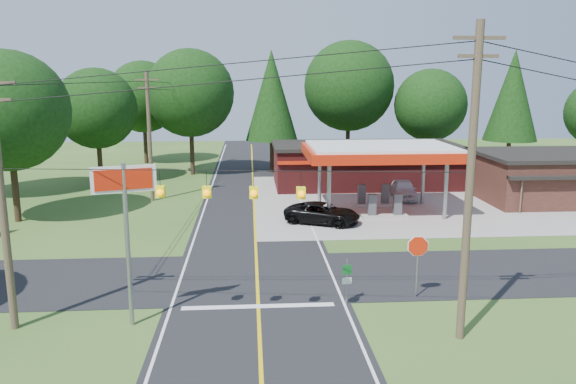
{
  "coord_description": "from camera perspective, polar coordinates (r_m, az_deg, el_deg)",
  "views": [
    {
      "loc": [
        -0.28,
        -26.03,
        9.61
      ],
      "look_at": [
        2.0,
        7.0,
        2.8
      ],
      "focal_mm": 35.0,
      "sensor_mm": 36.0,
      "label": 1
    }
  ],
  "objects": [
    {
      "name": "cross_road",
      "position": [
        27.75,
        -3.16,
        -8.63
      ],
      "size": [
        70.0,
        7.0,
        0.02
      ],
      "primitive_type": "cube",
      "color": "black",
      "rests_on": "ground"
    },
    {
      "name": "octagonal_stop_sign",
      "position": [
        25.26,
        13.05,
        -5.84
      ],
      "size": [
        0.98,
        0.13,
        2.86
      ],
      "color": "gray",
      "rests_on": "ground"
    },
    {
      "name": "convenience_store",
      "position": [
        50.67,
        7.81,
        2.78
      ],
      "size": [
        16.4,
        7.55,
        3.8
      ],
      "color": "#561819",
      "rests_on": "ground"
    },
    {
      "name": "overhead_beacons",
      "position": [
        20.33,
        -5.93,
        1.94
      ],
      "size": [
        17.04,
        2.04,
        1.03
      ],
      "color": "black",
      "rests_on": "ground"
    },
    {
      "name": "sedan_car",
      "position": [
        45.82,
        11.68,
        0.25
      ],
      "size": [
        5.07,
        5.07,
        1.53
      ],
      "primitive_type": "imported",
      "rotation": [
        0.0,
        0.0,
        -0.14
      ],
      "color": "silver",
      "rests_on": "ground"
    },
    {
      "name": "lane_center_yellow",
      "position": [
        27.74,
        -3.16,
        -8.6
      ],
      "size": [
        0.15,
        110.0,
        0.0
      ],
      "primitive_type": "cube",
      "color": "yellow",
      "rests_on": "main_highway"
    },
    {
      "name": "utility_pole_near_left",
      "position": [
        23.39,
        -27.08,
        -0.53
      ],
      "size": [
        1.8,
        0.3,
        10.0
      ],
      "color": "#473828",
      "rests_on": "ground"
    },
    {
      "name": "utility_pole_north",
      "position": [
        61.54,
        -9.81,
        6.92
      ],
      "size": [
        0.3,
        0.3,
        9.5
      ],
      "color": "#473828",
      "rests_on": "ground"
    },
    {
      "name": "route_sign_post",
      "position": [
        24.38,
        6.0,
        -8.63
      ],
      "size": [
        0.41,
        0.11,
        2.02
      ],
      "color": "gray",
      "rests_on": "ground"
    },
    {
      "name": "treeline_backdrop",
      "position": [
        50.1,
        -2.72,
        9.18
      ],
      "size": [
        70.27,
        51.59,
        13.3
      ],
      "color": "#332316",
      "rests_on": "ground"
    },
    {
      "name": "gas_canopy",
      "position": [
        40.48,
        9.36,
        3.88
      ],
      "size": [
        10.6,
        7.4,
        4.88
      ],
      "color": "gray",
      "rests_on": "ground"
    },
    {
      "name": "utility_pole_near_right",
      "position": [
        20.88,
        17.99,
        0.98
      ],
      "size": [
        1.8,
        0.3,
        11.5
      ],
      "color": "#473828",
      "rests_on": "ground"
    },
    {
      "name": "big_stop_sign",
      "position": [
        22.09,
        -16.19,
        -1.53
      ],
      "size": [
        2.31,
        0.79,
        6.46
      ],
      "color": "gray",
      "rests_on": "ground"
    },
    {
      "name": "ground",
      "position": [
        27.75,
        -3.16,
        -8.66
      ],
      "size": [
        120.0,
        120.0,
        0.0
      ],
      "primitive_type": "plane",
      "color": "#2E561E",
      "rests_on": "ground"
    },
    {
      "name": "utility_pole_far_left",
      "position": [
        44.92,
        -13.89,
        5.65
      ],
      "size": [
        1.8,
        0.3,
        10.0
      ],
      "color": "#473828",
      "rests_on": "ground"
    },
    {
      "name": "suv_car",
      "position": [
        37.43,
        3.51,
        -2.18
      ],
      "size": [
        6.6,
        6.6,
        1.39
      ],
      "primitive_type": "imported",
      "rotation": [
        0.0,
        0.0,
        1.15
      ],
      "color": "black",
      "rests_on": "ground"
    },
    {
      "name": "main_highway",
      "position": [
        27.75,
        -3.16,
        -8.64
      ],
      "size": [
        8.0,
        120.0,
        0.02
      ],
      "primitive_type": "cube",
      "color": "black",
      "rests_on": "ground"
    }
  ]
}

